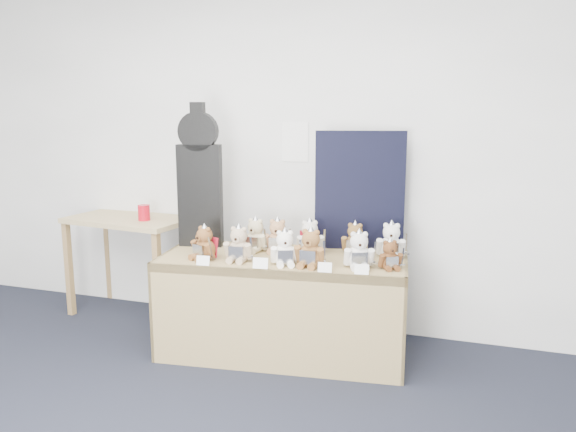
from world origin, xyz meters
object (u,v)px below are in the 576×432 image
(display_table, at_px, (281,280))
(teddy_back_end, at_px, (391,242))
(teddy_front_far_right, at_px, (359,251))
(teddy_front_end, at_px, (390,256))
(teddy_front_left, at_px, (239,245))
(teddy_back_right, at_px, (355,240))
(red_cup, at_px, (144,213))
(teddy_back_left, at_px, (255,236))
(guitar_case, at_px, (200,177))
(teddy_back_centre_right, at_px, (310,238))
(teddy_back_centre_left, at_px, (277,237))
(teddy_front_right, at_px, (311,249))
(teddy_front_far_left, at_px, (204,244))
(side_table, at_px, (129,233))
(teddy_front_centre, at_px, (285,249))

(display_table, relative_size, teddy_back_end, 6.41)
(teddy_front_far_right, xyz_separation_m, teddy_front_end, (0.19, 0.04, -0.02))
(teddy_front_left, distance_m, teddy_back_right, 0.82)
(red_cup, relative_size, teddy_front_far_right, 0.46)
(teddy_front_far_right, bearing_deg, display_table, 157.95)
(teddy_back_left, bearing_deg, teddy_front_left, -82.83)
(display_table, relative_size, guitar_case, 1.68)
(teddy_front_far_right, height_order, teddy_back_centre_right, teddy_front_far_right)
(guitar_case, height_order, teddy_back_centre_left, guitar_case)
(teddy_back_centre_left, bearing_deg, teddy_front_right, -49.55)
(teddy_front_right, height_order, teddy_back_end, teddy_front_right)
(display_table, bearing_deg, teddy_front_end, -7.69)
(guitar_case, distance_m, teddy_back_end, 1.45)
(teddy_front_far_right, bearing_deg, teddy_front_end, -6.09)
(teddy_front_far_left, distance_m, teddy_back_end, 1.27)
(teddy_back_right, bearing_deg, display_table, -145.63)
(teddy_back_right, bearing_deg, guitar_case, -173.16)
(guitar_case, xyz_separation_m, red_cup, (-0.59, 0.16, -0.33))
(guitar_case, bearing_deg, teddy_front_far_right, -21.51)
(teddy_front_right, relative_size, teddy_back_left, 1.05)
(teddy_front_far_right, relative_size, teddy_back_left, 1.01)
(teddy_back_end, bearing_deg, teddy_front_end, -90.25)
(guitar_case, bearing_deg, teddy_front_left, -47.03)
(teddy_back_centre_left, relative_size, teddy_back_centre_right, 1.00)
(teddy_back_end, bearing_deg, teddy_back_centre_left, 180.00)
(teddy_front_far_right, distance_m, teddy_back_centre_left, 0.67)
(side_table, relative_size, teddy_front_end, 4.93)
(teddy_front_right, height_order, teddy_back_centre_left, teddy_front_right)
(display_table, xyz_separation_m, teddy_front_centre, (0.07, -0.13, 0.26))
(teddy_front_left, relative_size, teddy_front_end, 1.26)
(side_table, bearing_deg, teddy_front_far_left, -23.64)
(display_table, xyz_separation_m, side_table, (-1.46, 0.40, 0.15))
(teddy_back_centre_right, bearing_deg, teddy_front_centre, -125.03)
(guitar_case, distance_m, teddy_back_right, 1.21)
(display_table, distance_m, teddy_front_left, 0.39)
(teddy_front_right, bearing_deg, side_table, 165.27)
(teddy_back_right, bearing_deg, teddy_front_right, -115.96)
(teddy_front_far_left, bearing_deg, teddy_front_far_right, 30.34)
(guitar_case, relative_size, teddy_back_centre_left, 3.90)
(teddy_back_end, bearing_deg, side_table, 169.70)
(teddy_front_centre, xyz_separation_m, teddy_back_right, (0.37, 0.43, -0.01))
(red_cup, bearing_deg, teddy_front_far_left, -32.64)
(teddy_front_centre, xyz_separation_m, teddy_front_end, (0.66, 0.12, -0.02))
(teddy_front_left, xyz_separation_m, teddy_back_centre_right, (0.39, 0.35, -0.00))
(teddy_back_centre_right, bearing_deg, teddy_front_far_left, -172.60)
(side_table, relative_size, teddy_front_far_right, 3.89)
(guitar_case, height_order, teddy_front_far_right, guitar_case)
(teddy_front_end, bearing_deg, teddy_back_right, 105.86)
(teddy_front_end, xyz_separation_m, teddy_back_centre_left, (-0.82, 0.19, 0.02))
(side_table, relative_size, teddy_back_centre_left, 3.90)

